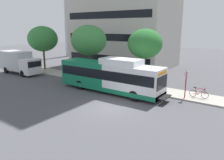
% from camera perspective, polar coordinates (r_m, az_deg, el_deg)
% --- Properties ---
extents(ground_plane, '(120.00, 120.00, 0.00)m').
position_cam_1_polar(ground_plane, '(23.87, -16.40, -3.07)').
color(ground_plane, '#4C4C51').
extents(sidewalk_curb, '(3.00, 56.00, 0.14)m').
position_cam_1_polar(sidewalk_curb, '(27.31, -2.22, -0.27)').
color(sidewalk_curb, '#A8A399').
rests_on(sidewalk_curb, ground).
extents(transit_bus, '(2.58, 12.25, 3.65)m').
position_cam_1_polar(transit_bus, '(22.60, -0.53, 1.04)').
color(transit_bus, white).
rests_on(transit_bus, ground).
extents(bus_stop_sign_pole, '(0.10, 0.36, 2.60)m').
position_cam_1_polar(bus_stop_sign_pole, '(21.40, 18.80, -0.59)').
color(bus_stop_sign_pole, red).
rests_on(bus_stop_sign_pole, sidewalk_curb).
extents(bicycle_parked, '(0.52, 1.76, 1.02)m').
position_cam_1_polar(bicycle_parked, '(22.19, 21.84, -3.26)').
color(bicycle_parked, black).
rests_on(bicycle_parked, sidewalk_curb).
extents(street_tree_near_stop, '(3.82, 3.82, 6.38)m').
position_cam_1_polar(street_tree_near_stop, '(24.49, 8.64, 9.39)').
color(street_tree_near_stop, '#4C3823').
rests_on(street_tree_near_stop, sidewalk_curb).
extents(street_tree_mid_block, '(4.64, 4.64, 6.82)m').
position_cam_1_polar(street_tree_mid_block, '(28.91, -6.11, 10.30)').
color(street_tree_mid_block, '#4C3823').
rests_on(street_tree_mid_block, sidewalk_curb).
extents(street_tree_far_block, '(4.58, 4.58, 6.70)m').
position_cam_1_polar(street_tree_far_block, '(35.97, -17.71, 10.25)').
color(street_tree_far_block, '#4C3823').
rests_on(street_tree_far_block, sidewalk_curb).
extents(box_truck_background, '(2.32, 7.01, 3.25)m').
position_cam_1_polar(box_truck_background, '(34.44, -23.17, 4.39)').
color(box_truck_background, silver).
rests_on(box_truck_background, ground).
extents(lattice_comm_tower, '(1.10, 1.10, 34.37)m').
position_cam_1_polar(lattice_comm_tower, '(52.42, -11.97, 18.83)').
color(lattice_comm_tower, '#B7B7BC').
rests_on(lattice_comm_tower, ground).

